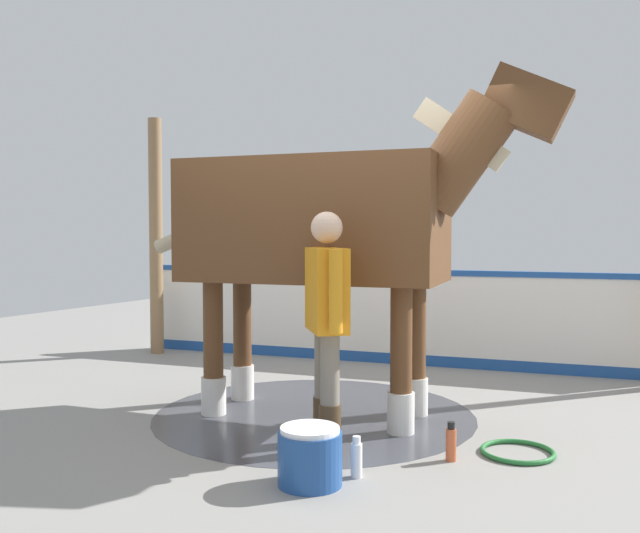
% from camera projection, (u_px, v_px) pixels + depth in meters
% --- Properties ---
extents(ground_plane, '(16.00, 16.00, 0.02)m').
position_uv_depth(ground_plane, '(349.00, 418.00, 5.42)').
color(ground_plane, gray).
extents(wet_patch, '(2.58, 2.58, 0.00)m').
position_uv_depth(wet_patch, '(314.00, 414.00, 5.49)').
color(wet_patch, '#42444C').
rests_on(wet_patch, ground).
extents(barrier_wall, '(0.91, 5.85, 1.06)m').
position_uv_depth(barrier_wall, '(385.00, 320.00, 7.64)').
color(barrier_wall, white).
rests_on(barrier_wall, ground).
extents(roof_post_far, '(0.16, 0.16, 2.83)m').
position_uv_depth(roof_post_far, '(156.00, 237.00, 8.22)').
color(roof_post_far, olive).
rests_on(roof_post_far, ground).
extents(horse, '(1.23, 3.39, 2.66)m').
position_uv_depth(horse, '(328.00, 224.00, 5.37)').
color(horse, brown).
rests_on(horse, ground).
extents(handler, '(0.53, 0.46, 1.61)m').
position_uv_depth(handler, '(327.00, 313.00, 4.62)').
color(handler, '#47331E').
rests_on(handler, ground).
extents(wash_bucket, '(0.38, 0.38, 0.34)m').
position_uv_depth(wash_bucket, '(310.00, 456.00, 3.95)').
color(wash_bucket, '#1E478C').
rests_on(wash_bucket, ground).
extents(bottle_shampoo, '(0.07, 0.07, 0.25)m').
position_uv_depth(bottle_shampoo, '(357.00, 458.00, 4.08)').
color(bottle_shampoo, white).
rests_on(bottle_shampoo, ground).
extents(bottle_spray, '(0.07, 0.07, 0.25)m').
position_uv_depth(bottle_spray, '(451.00, 443.00, 4.37)').
color(bottle_spray, '#CC5933').
rests_on(bottle_spray, ground).
extents(hose_coil, '(0.49, 0.49, 0.03)m').
position_uv_depth(hose_coil, '(518.00, 452.00, 4.50)').
color(hose_coil, '#267233').
rests_on(hose_coil, ground).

